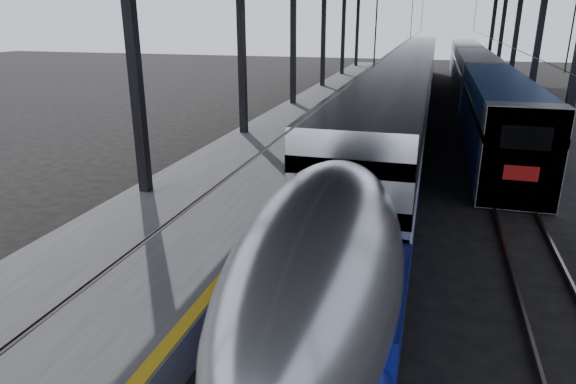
% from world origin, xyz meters
% --- Properties ---
extents(ground, '(160.00, 160.00, 0.00)m').
position_xyz_m(ground, '(0.00, 0.00, 0.00)').
color(ground, black).
rests_on(ground, ground).
extents(platform, '(6.00, 80.00, 1.00)m').
position_xyz_m(platform, '(-3.50, 20.00, 0.50)').
color(platform, '#4C4C4F').
rests_on(platform, ground).
extents(yellow_strip, '(0.30, 80.00, 0.01)m').
position_xyz_m(yellow_strip, '(-0.70, 20.00, 1.00)').
color(yellow_strip, gold).
rests_on(yellow_strip, platform).
extents(rails, '(6.52, 80.00, 0.16)m').
position_xyz_m(rails, '(4.50, 20.00, 0.08)').
color(rails, slate).
rests_on(rails, ground).
extents(tgv_train, '(3.10, 65.20, 4.44)m').
position_xyz_m(tgv_train, '(2.00, 25.44, 2.08)').
color(tgv_train, '#B4B6BC').
rests_on(tgv_train, ground).
extents(second_train, '(2.82, 56.05, 3.89)m').
position_xyz_m(second_train, '(7.00, 36.23, 1.97)').
color(second_train, navy).
rests_on(second_train, ground).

